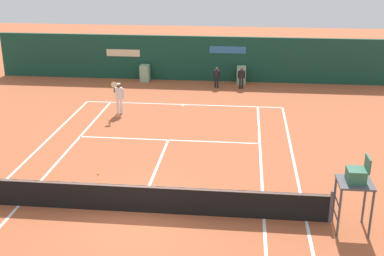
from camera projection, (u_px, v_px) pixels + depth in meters
The scene contains 9 objects.
ground_plane at pixel (142, 203), 16.63m from camera, with size 80.00×80.00×0.01m.
tennis_net at pixel (138, 198), 15.92m from camera, with size 12.10×0.10×1.07m.
sponsor_back_wall at pixel (193, 59), 31.49m from camera, with size 25.00×1.02×2.80m.
umpire_chair at pixel (356, 181), 14.58m from camera, with size 1.00×1.00×2.38m.
player_on_baseline at pixel (119, 95), 25.24m from camera, with size 0.51×0.78×1.82m.
ball_kid_right_post at pixel (241, 76), 29.85m from camera, with size 0.43×0.20×1.30m.
ball_kid_centre_post at pixel (217, 76), 30.00m from camera, with size 0.42×0.18×1.25m.
tennis_ball_mid_court at pixel (258, 127), 23.53m from camera, with size 0.07×0.07×0.07m, color #CCE033.
tennis_ball_by_sideline at pixel (98, 174), 18.71m from camera, with size 0.07×0.07×0.07m, color #CCE033.
Camera 1 is at (3.22, -13.94, 8.02)m, focal length 46.97 mm.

